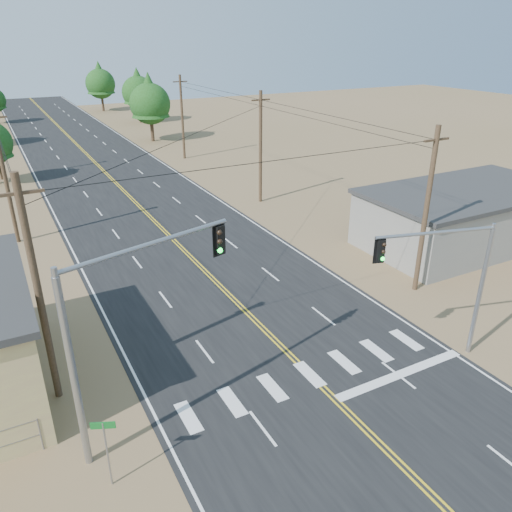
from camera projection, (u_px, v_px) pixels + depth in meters
ground at (442, 506)px, 16.77m from camera, size 220.00×220.00×0.00m
road at (160, 226)px, 40.88m from camera, size 15.00×200.00×0.02m
building_right at (464, 217)px, 37.00m from camera, size 15.00×8.00×4.00m
utility_pole_left_near at (38, 292)px, 19.79m from camera, size 1.80×0.30×10.00m
utility_pole_left_mid at (5, 176)px, 35.87m from camera, size 1.80×0.30×10.00m
utility_pole_right_near at (426, 211)px, 28.84m from camera, size 1.80×0.30×10.00m
utility_pole_right_mid at (260, 147)px, 44.92m from camera, size 1.80×0.30×10.00m
utility_pole_right_far at (182, 117)px, 61.00m from camera, size 1.80×0.30×10.00m
signal_mast_left at (122, 316)px, 17.55m from camera, size 6.77×2.08×7.98m
signal_mast_right at (453, 272)px, 22.65m from camera, size 5.60×1.72×6.81m
street_sign at (106, 443)px, 16.81m from camera, size 0.78×0.37×2.81m
tree_right_near at (150, 99)px, 70.68m from camera, size 5.75×5.75×9.59m
tree_right_mid at (138, 89)px, 85.87m from camera, size 5.54×5.54×9.23m
tree_right_far at (100, 81)px, 98.62m from camera, size 5.72×5.72×9.53m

